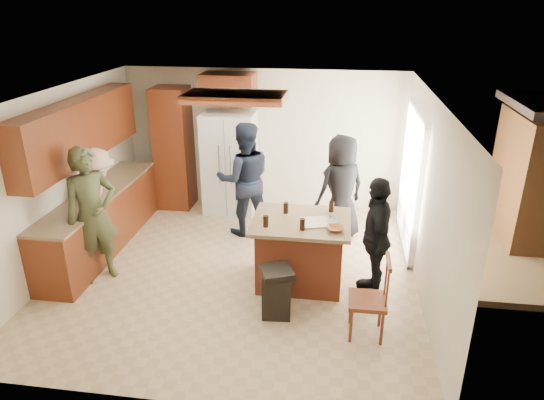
# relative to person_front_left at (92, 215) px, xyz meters

# --- Properties ---
(room_shell) EXTENTS (8.00, 5.20, 5.00)m
(room_shell) POSITION_rel_person_front_left_xyz_m (6.21, 2.08, -0.08)
(room_shell) COLOR tan
(room_shell) RESTS_ON ground
(person_front_left) EXTENTS (0.84, 0.84, 1.88)m
(person_front_left) POSITION_rel_person_front_left_xyz_m (0.00, 0.00, 0.00)
(person_front_left) COLOR #3B3F25
(person_front_left) RESTS_ON ground
(person_behind_left) EXTENTS (1.03, 0.81, 1.86)m
(person_behind_left) POSITION_rel_person_front_left_xyz_m (1.73, 1.69, -0.01)
(person_behind_left) COLOR #171F2F
(person_behind_left) RESTS_ON ground
(person_behind_right) EXTENTS (0.99, 0.92, 1.71)m
(person_behind_right) POSITION_rel_person_front_left_xyz_m (3.26, 1.72, -0.09)
(person_behind_right) COLOR black
(person_behind_right) RESTS_ON ground
(person_side_right) EXTENTS (0.51, 0.96, 1.61)m
(person_side_right) POSITION_rel_person_front_left_xyz_m (3.72, 0.15, -0.13)
(person_side_right) COLOR black
(person_side_right) RESTS_ON ground
(person_counter) EXTENTS (0.51, 1.06, 1.63)m
(person_counter) POSITION_rel_person_front_left_xyz_m (-0.28, 0.74, -0.13)
(person_counter) COLOR tan
(person_counter) RESTS_ON ground
(left_cabinetry) EXTENTS (0.64, 3.00, 2.30)m
(left_cabinetry) POSITION_rel_person_front_left_xyz_m (-0.40, 0.84, 0.01)
(left_cabinetry) COLOR maroon
(left_cabinetry) RESTS_ON ground
(back_wall_units) EXTENTS (1.80, 0.60, 2.45)m
(back_wall_units) POSITION_rel_person_front_left_xyz_m (0.51, 2.64, 0.44)
(back_wall_units) COLOR maroon
(back_wall_units) RESTS_ON ground
(refrigerator) EXTENTS (0.90, 0.76, 1.80)m
(refrigerator) POSITION_rel_person_front_left_xyz_m (1.29, 2.56, -0.04)
(refrigerator) COLOR white
(refrigerator) RESTS_ON ground
(kitchen_island) EXTENTS (1.28, 1.03, 0.93)m
(kitchen_island) POSITION_rel_person_front_left_xyz_m (2.76, 0.27, -0.47)
(kitchen_island) COLOR #A7472B
(kitchen_island) RESTS_ON ground
(island_items) EXTENTS (1.03, 0.73, 0.15)m
(island_items) POSITION_rel_person_front_left_xyz_m (2.96, 0.18, 0.03)
(island_items) COLOR silver
(island_items) RESTS_ON kitchen_island
(trash_bin) EXTENTS (0.47, 0.47, 0.63)m
(trash_bin) POSITION_rel_person_front_left_xyz_m (2.54, -0.51, -0.62)
(trash_bin) COLOR black
(trash_bin) RESTS_ON ground
(spindle_chair) EXTENTS (0.42, 0.42, 0.99)m
(spindle_chair) POSITION_rel_person_front_left_xyz_m (3.63, -0.75, -0.49)
(spindle_chair) COLOR maroon
(spindle_chair) RESTS_ON ground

